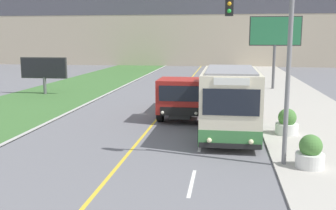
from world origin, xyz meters
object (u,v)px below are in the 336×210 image
(dump_truck, at_px, (184,97))
(car_distant, at_px, (227,75))
(traffic_light_mast, at_px, (271,51))
(planter_round_near, at_px, (310,153))
(city_bus, at_px, (230,103))
(billboard_large, at_px, (275,34))
(planter_round_second, at_px, (287,123))
(billboard_small, at_px, (44,69))

(dump_truck, relative_size, car_distant, 1.54)
(traffic_light_mast, xyz_separation_m, planter_round_near, (1.44, -0.26, -3.49))
(city_bus, relative_size, car_distant, 1.36)
(car_distant, bearing_deg, planter_round_near, -84.38)
(billboard_large, height_order, planter_round_near, billboard_large)
(dump_truck, height_order, planter_round_second, dump_truck)
(billboard_large, xyz_separation_m, billboard_small, (-18.49, -5.63, -2.74))
(billboard_large, distance_m, planter_round_second, 17.31)
(car_distant, bearing_deg, dump_truck, -97.57)
(billboard_large, relative_size, planter_round_near, 5.41)
(dump_truck, bearing_deg, traffic_light_mast, -64.21)
(dump_truck, bearing_deg, car_distant, 82.43)
(city_bus, distance_m, planter_round_near, 5.06)
(billboard_small, xyz_separation_m, planter_round_near, (17.27, -15.92, -1.45))
(city_bus, distance_m, billboard_small, 18.72)
(billboard_small, bearing_deg, city_bus, -39.01)
(billboard_small, height_order, planter_round_near, billboard_small)
(traffic_light_mast, bearing_deg, planter_round_second, 73.15)
(planter_round_near, bearing_deg, billboard_large, 86.75)
(traffic_light_mast, bearing_deg, car_distant, 92.65)
(billboard_large, height_order, planter_round_second, billboard_large)
(city_bus, relative_size, traffic_light_mast, 0.90)
(dump_truck, xyz_separation_m, car_distant, (2.56, 19.25, -0.50))
(dump_truck, distance_m, planter_round_near, 9.72)
(billboard_large, relative_size, planter_round_second, 5.24)
(city_bus, height_order, traffic_light_mast, traffic_light_mast)
(city_bus, xyz_separation_m, dump_truck, (-2.53, 4.02, -0.41))
(traffic_light_mast, bearing_deg, billboard_large, 82.86)
(car_distant, xyz_separation_m, billboard_large, (3.92, -5.86, 4.10))
(dump_truck, relative_size, planter_round_second, 5.50)
(billboard_small, distance_m, planter_round_near, 23.53)
(car_distant, bearing_deg, city_bus, -90.07)
(traffic_light_mast, relative_size, billboard_large, 1.02)
(dump_truck, xyz_separation_m, billboard_large, (6.48, 13.39, 3.60))
(billboard_large, relative_size, billboard_small, 1.66)
(car_distant, distance_m, planter_round_second, 22.75)
(city_bus, distance_m, planter_round_second, 2.91)
(planter_round_near, bearing_deg, planter_round_second, 90.81)
(billboard_large, bearing_deg, city_bus, -102.79)
(traffic_light_mast, bearing_deg, city_bus, 108.33)
(billboard_large, bearing_deg, planter_round_near, -93.25)
(city_bus, xyz_separation_m, traffic_light_mast, (1.28, -3.88, 2.49))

